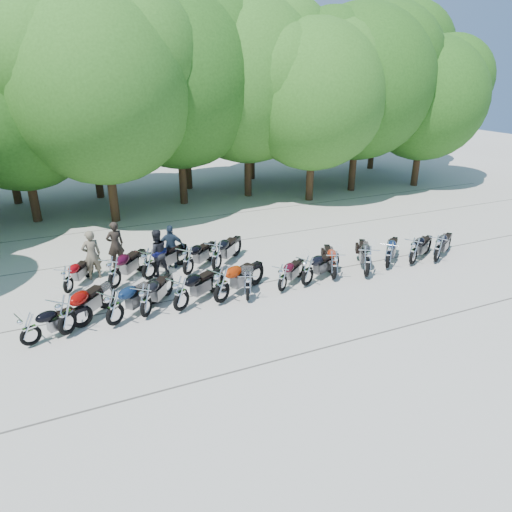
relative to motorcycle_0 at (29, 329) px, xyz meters
name	(u,v)px	position (x,y,z in m)	size (l,w,h in m)	color
ground	(274,302)	(7.33, -0.34, -0.58)	(90.00, 90.00, 0.00)	#9C988D
tree_2	(17,113)	(0.08, 12.50, 4.73)	(7.31, 7.31, 8.97)	#3A2614
tree_3	(100,90)	(3.76, 10.90, 5.74)	(8.70, 8.70, 10.67)	#3A2614
tree_4	(177,81)	(7.87, 12.75, 6.05)	(9.13, 9.13, 11.20)	#3A2614
tree_5	(247,81)	(11.94, 12.87, 5.99)	(9.04, 9.04, 11.10)	#3A2614
tree_6	(314,97)	(14.88, 10.48, 5.23)	(8.00, 8.00, 9.82)	#3A2614
tree_7	(359,84)	(18.53, 11.45, 5.81)	(8.79, 8.79, 10.79)	#3A2614
tree_8	(425,99)	(23.16, 10.87, 4.89)	(7.53, 7.53, 9.25)	#3A2614
tree_11	(88,102)	(3.57, 16.09, 4.91)	(7.56, 7.56, 9.28)	#3A2614
tree_12	(184,96)	(9.13, 16.13, 5.14)	(7.88, 7.88, 9.67)	#3A2614
tree_13	(251,88)	(14.02, 17.14, 5.45)	(8.31, 8.31, 10.20)	#3A2614
tree_14	(314,92)	(18.01, 15.76, 5.24)	(8.02, 8.02, 9.84)	#3A2614
tree_15	(379,72)	(23.94, 16.69, 6.44)	(9.67, 9.67, 11.86)	#3A2614
motorcycle_0	(29,329)	(0.00, 0.00, 0.00)	(0.63, 2.07, 1.17)	black
motorcycle_1	(66,314)	(0.97, 0.19, 0.13)	(0.77, 2.53, 1.43)	#790704
motorcycle_2	(114,307)	(2.30, 0.17, 0.10)	(0.73, 2.40, 1.36)	#0D1D3B
motorcycle_3	(145,300)	(3.25, 0.31, 0.05)	(0.69, 2.26, 1.28)	black
motorcycle_4	(181,293)	(4.34, 0.23, 0.10)	(0.74, 2.43, 1.37)	black
motorcycle_5	(222,284)	(5.70, 0.23, 0.14)	(0.78, 2.56, 1.45)	#8E2405
motorcycle_6	(248,286)	(6.55, 0.07, 0.00)	(0.63, 2.07, 1.17)	black
motorcycle_7	(283,277)	(7.91, 0.19, 0.00)	(0.62, 2.05, 1.16)	#360713
motorcycle_8	(308,270)	(8.91, 0.24, 0.06)	(0.70, 2.29, 1.30)	black
motorcycle_9	(334,264)	(10.06, 0.33, 0.05)	(0.68, 2.24, 1.26)	maroon
motorcycle_10	(367,261)	(11.29, 0.01, 0.12)	(0.76, 2.49, 1.41)	black
motorcycle_11	(389,254)	(12.54, 0.33, 0.05)	(0.68, 2.25, 1.27)	#0D1839
motorcycle_12	(414,250)	(13.67, 0.23, 0.06)	(0.69, 2.27, 1.28)	black
motorcycle_13	(438,248)	(14.73, 0.05, 0.07)	(0.70, 2.30, 1.30)	black
motorcycle_14	(68,279)	(1.13, 3.03, -0.01)	(0.62, 2.03, 1.15)	maroon
motorcycle_15	(114,272)	(2.64, 2.73, 0.11)	(0.75, 2.46, 1.39)	#310619
motorcycle_16	(149,263)	(3.88, 2.97, 0.12)	(0.76, 2.50, 1.41)	#0C0E37
motorcycle_17	(188,260)	(5.30, 2.81, 0.08)	(0.71, 2.33, 1.32)	black
motorcycle_18	(217,255)	(6.40, 2.75, 0.11)	(0.75, 2.47, 1.40)	black
rider_0	(92,255)	(2.05, 4.04, 0.35)	(0.68, 0.45, 1.86)	brown
rider_1	(157,253)	(4.28, 3.36, 0.32)	(0.88, 0.68, 1.80)	black
rider_2	(171,247)	(4.95, 3.84, 0.28)	(1.02, 0.42, 1.74)	#1F2F41
rider_3	(115,245)	(2.99, 4.80, 0.34)	(0.68, 0.44, 1.85)	black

